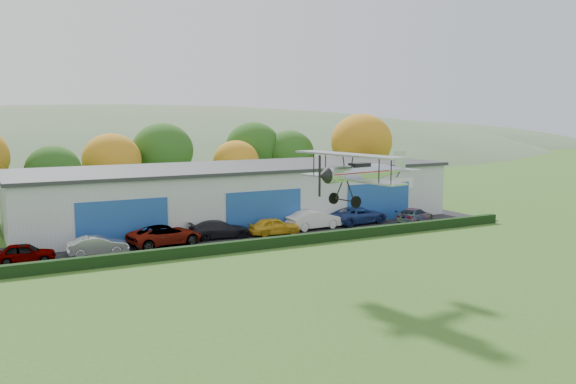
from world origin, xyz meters
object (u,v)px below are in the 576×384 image
car_4 (275,226)px  car_5 (314,220)px  hangar (237,193)px  car_3 (219,229)px  car_0 (25,253)px  car_1 (98,245)px  car_2 (165,235)px  car_6 (359,215)px  car_7 (415,215)px  biplane (361,171)px

car_4 → car_5: 4.32m
hangar → car_3: (-4.45, -6.78, -1.88)m
car_0 → car_4: bearing=-78.7°
car_0 → car_3: size_ratio=0.79×
car_0 → car_1: (4.82, 0.02, 0.02)m
car_2 → car_6: bearing=-97.9°
car_1 → car_5: size_ratio=0.84×
car_6 → car_7: (5.00, -1.91, -0.12)m
car_2 → car_4: (9.31, -0.20, -0.06)m
hangar → car_7: hangar is taller
biplane → car_5: bearing=58.9°
car_6 → car_7: size_ratio=1.23×
car_6 → biplane: (-11.32, -16.64, 5.98)m
car_0 → car_5: 23.64m
hangar → car_6: hangar is taller
car_7 → car_4: bearing=63.8°
car_4 → car_0: bearing=96.4°
car_2 → biplane: size_ratio=0.71×
car_5 → car_6: bearing=-88.9°
car_5 → car_7: car_5 is taller
car_3 → car_5: car_5 is taller
car_1 → car_3: car_3 is taller
car_6 → car_7: 5.35m
car_3 → car_5: 8.87m
car_3 → car_1: bearing=103.6°
car_0 → hangar: bearing=-57.3°
car_7 → biplane: 22.81m
hangar → car_3: hangar is taller
car_0 → car_4: car_4 is taller
car_2 → car_3: bearing=-92.8°
hangar → car_6: size_ratio=7.20×
car_6 → car_0: bearing=88.8°
car_0 → car_7: (33.58, -0.11, -0.00)m
hangar → car_0: bearing=-156.5°
car_0 → car_6: size_ratio=0.70×
hangar → biplane: 23.61m
hangar → biplane: size_ratio=5.02×
car_2 → car_7: (23.55, -0.99, -0.13)m
car_6 → hangar: bearing=50.4°
car_7 → biplane: size_ratio=0.57×
car_5 → car_7: bearing=-102.0°
car_3 → car_6: 13.85m
car_5 → car_7: (9.98, -1.52, -0.16)m
car_1 → car_4: 14.53m
car_3 → biplane: (2.53, -16.37, 6.03)m
car_4 → car_5: (4.26, 0.74, 0.09)m
car_2 → car_4: car_2 is taller
car_3 → biplane: biplane is taller
car_4 → hangar: bearing=5.6°
hangar → car_5: (4.42, -6.90, -1.78)m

